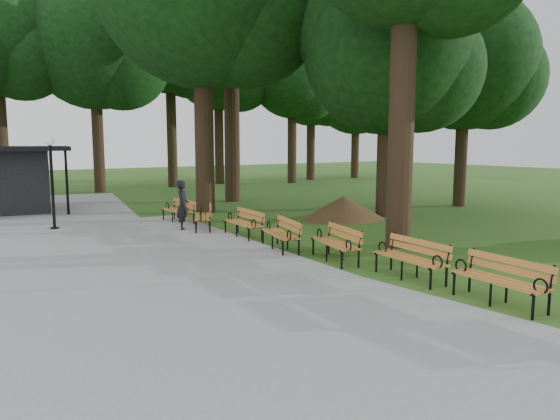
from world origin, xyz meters
TOP-DOWN VIEW (x-y plane):
  - ground at (0.00, 0.00)m, footprint 100.00×100.00m
  - path at (-4.00, 3.00)m, footprint 12.00×38.00m
  - person at (-0.94, 7.53)m, footprint 0.59×0.71m
  - kiosk at (-5.36, 15.50)m, footprint 4.92×4.44m
  - lamp_post at (-4.50, 9.92)m, footprint 0.32×0.32m
  - dirt_mound at (5.20, 6.57)m, footprint 2.78×2.78m
  - bench_1 at (0.67, -3.04)m, footprint 0.74×1.93m
  - bench_2 at (0.66, -0.92)m, footprint 0.76×1.94m
  - bench_3 at (0.41, 1.28)m, footprint 1.07×2.00m
  - bench_4 at (0.00, 3.11)m, footprint 1.07×2.00m
  - bench_5 at (0.08, 5.30)m, footprint 0.75×1.93m
  - bench_6 at (-0.35, 7.25)m, footprint 1.38×1.99m
  - bench_7 at (-0.47, 9.10)m, footprint 0.71×1.92m
  - lawn_tree_1 at (7.03, 6.32)m, footprint 6.47×6.47m
  - lawn_tree_4 at (4.55, 14.25)m, footprint 6.61×6.61m
  - lawn_tree_5 at (12.28, 6.77)m, footprint 6.20×6.20m
  - tree_backdrop at (6.78, 23.29)m, footprint 35.80×9.58m

SIDE VIEW (x-z plane):
  - ground at x=0.00m, z-range 0.00..0.00m
  - path at x=-4.00m, z-range 0.00..0.06m
  - bench_1 at x=0.67m, z-range 0.00..0.88m
  - bench_2 at x=0.66m, z-range 0.00..0.88m
  - bench_3 at x=0.41m, z-range 0.00..0.88m
  - bench_4 at x=0.00m, z-range 0.00..0.88m
  - bench_5 at x=0.08m, z-range 0.00..0.88m
  - bench_6 at x=-0.35m, z-range 0.00..0.88m
  - bench_7 at x=-0.47m, z-range 0.00..0.88m
  - dirt_mound at x=5.20m, z-range 0.00..0.89m
  - person at x=-0.94m, z-range 0.00..1.67m
  - kiosk at x=-5.36m, z-range 0.00..2.75m
  - lamp_post at x=-4.50m, z-range 0.69..3.82m
  - lawn_tree_1 at x=7.03m, z-range 1.57..11.22m
  - lawn_tree_5 at x=12.28m, z-range 1.69..11.33m
  - tree_backdrop at x=6.78m, z-range 0.00..16.38m
  - lawn_tree_4 at x=4.55m, z-range 2.95..15.63m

